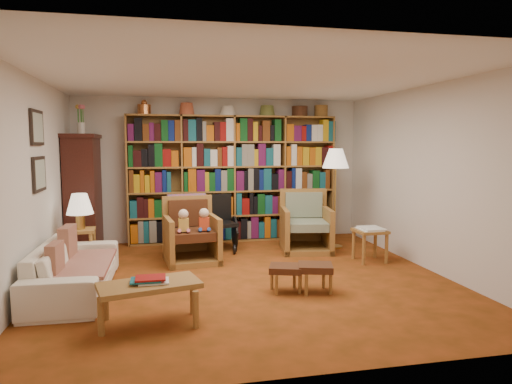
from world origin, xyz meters
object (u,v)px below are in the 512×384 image
object	(u,v)px
sofa	(75,268)
side_table_papers	(370,235)
footstool_a	(286,270)
side_table_lamp	(81,240)
wheelchair	(220,225)
armchair_sage	(304,227)
footstool_b	(315,269)
floor_lamp	(336,162)
coffee_table	(149,288)
armchair_leather	(191,234)

from	to	relation	value
sofa	side_table_papers	bearing A→B (deg)	-80.24
footstool_a	sofa	bearing A→B (deg)	168.44
side_table_lamp	wheelchair	bearing A→B (deg)	18.53
armchair_sage	footstool_b	size ratio (longest dim) A/B	2.10
footstool_a	side_table_papers	bearing A→B (deg)	34.55
armchair_sage	floor_lamp	distance (m)	1.17
armchair_sage	sofa	bearing A→B (deg)	-155.02
sofa	floor_lamp	world-z (taller)	floor_lamp
sofa	floor_lamp	xyz separation A→B (m)	(3.79, 1.55, 1.12)
side_table_lamp	floor_lamp	bearing A→B (deg)	6.56
sofa	footstool_a	size ratio (longest dim) A/B	4.37
sofa	side_table_lamp	xyz separation A→B (m)	(-0.10, 1.10, 0.11)
armchair_sage	footstool_b	distance (m)	2.15
side_table_papers	footstool_a	distance (m)	1.92
sofa	footstool_a	world-z (taller)	sofa
coffee_table	sofa	bearing A→B (deg)	127.26
wheelchair	floor_lamp	distance (m)	2.14
armchair_sage	side_table_papers	bearing A→B (deg)	-52.46
armchair_leather	wheelchair	distance (m)	0.77
sofa	footstool_b	size ratio (longest dim) A/B	4.22
armchair_leather	wheelchair	bearing A→B (deg)	49.37
armchair_sage	armchair_leather	bearing A→B (deg)	-170.10
armchair_leather	coffee_table	size ratio (longest dim) A/B	0.94
footstool_b	footstool_a	bearing A→B (deg)	167.05
footstool_b	coffee_table	bearing A→B (deg)	-162.87
floor_lamp	coffee_table	size ratio (longest dim) A/B	1.61
side_table_lamp	coffee_table	bearing A→B (deg)	-66.71
armchair_sage	floor_lamp	world-z (taller)	floor_lamp
wheelchair	footstool_b	distance (m)	2.48
footstool_b	sofa	bearing A→B (deg)	168.26
coffee_table	footstool_a	bearing A→B (deg)	23.10
side_table_lamp	footstool_a	world-z (taller)	side_table_lamp
sofa	footstool_b	distance (m)	2.78
sofa	side_table_papers	distance (m)	4.00
wheelchair	footstool_a	distance (m)	2.32
armchair_leather	footstool_a	world-z (taller)	armchair_leather
floor_lamp	footstool_b	world-z (taller)	floor_lamp
armchair_leather	side_table_papers	distance (m)	2.61
floor_lamp	coffee_table	world-z (taller)	floor_lamp
side_table_lamp	footstool_a	xyz separation A→B (m)	(2.48, -1.59, -0.14)
wheelchair	side_table_papers	bearing A→B (deg)	-30.12
armchair_leather	side_table_papers	bearing A→B (deg)	-13.23
side_table_lamp	armchair_leather	world-z (taller)	armchair_leather
footstool_b	armchair_sage	bearing A→B (deg)	75.61
side_table_papers	sofa	bearing A→B (deg)	-171.44
wheelchair	side_table_papers	world-z (taller)	wheelchair
armchair_sage	floor_lamp	bearing A→B (deg)	3.82
side_table_papers	coffee_table	distance (m)	3.55
wheelchair	coffee_table	bearing A→B (deg)	-109.86
sofa	coffee_table	distance (m)	1.43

